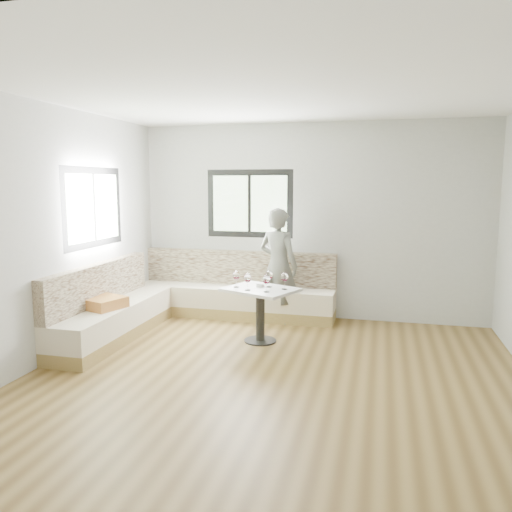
{
  "coord_description": "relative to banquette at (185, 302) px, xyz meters",
  "views": [
    {
      "loc": [
        1.0,
        -4.64,
        1.95
      ],
      "look_at": [
        -0.49,
        1.27,
        1.06
      ],
      "focal_mm": 35.0,
      "sensor_mm": 36.0,
      "label": 1
    }
  ],
  "objects": [
    {
      "name": "wine_glass_d",
      "position": [
        1.27,
        -0.36,
        0.49
      ],
      "size": [
        0.09,
        0.09,
        0.21
      ],
      "color": "white",
      "rests_on": "table"
    },
    {
      "name": "table",
      "position": [
        1.18,
        -0.45,
        0.17
      ],
      "size": [
        1.0,
        0.9,
        0.67
      ],
      "rotation": [
        0.0,
        0.0,
        -0.39
      ],
      "color": "black",
      "rests_on": "ground"
    },
    {
      "name": "olive_ramekin",
      "position": [
        1.16,
        -0.36,
        0.36
      ],
      "size": [
        0.1,
        0.1,
        0.04
      ],
      "color": "white",
      "rests_on": "table"
    },
    {
      "name": "wine_glass_c",
      "position": [
        1.3,
        -0.65,
        0.49
      ],
      "size": [
        0.09,
        0.09,
        0.21
      ],
      "color": "white",
      "rests_on": "table"
    },
    {
      "name": "banquette",
      "position": [
        0.0,
        0.0,
        0.0
      ],
      "size": [
        2.91,
        2.8,
        0.95
      ],
      "color": "#9B804A",
      "rests_on": "ground"
    },
    {
      "name": "room",
      "position": [
        1.51,
        -1.54,
        1.08
      ],
      "size": [
        5.01,
        5.01,
        2.81
      ],
      "color": "brown",
      "rests_on": "ground"
    },
    {
      "name": "wine_glass_e",
      "position": [
        1.48,
        -0.44,
        0.49
      ],
      "size": [
        0.09,
        0.09,
        0.21
      ],
      "color": "white",
      "rests_on": "table"
    },
    {
      "name": "person",
      "position": [
        1.21,
        0.47,
        0.48
      ],
      "size": [
        0.69,
        0.57,
        1.62
      ],
      "primitive_type": "imported",
      "rotation": [
        0.0,
        0.0,
        2.78
      ],
      "color": "#5B5C55",
      "rests_on": "ground"
    },
    {
      "name": "wine_glass_b",
      "position": [
        1.06,
        -0.6,
        0.49
      ],
      "size": [
        0.09,
        0.09,
        0.21
      ],
      "color": "white",
      "rests_on": "table"
    },
    {
      "name": "wine_glass_a",
      "position": [
        0.88,
        -0.47,
        0.49
      ],
      "size": [
        0.09,
        0.09,
        0.21
      ],
      "color": "white",
      "rests_on": "table"
    }
  ]
}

